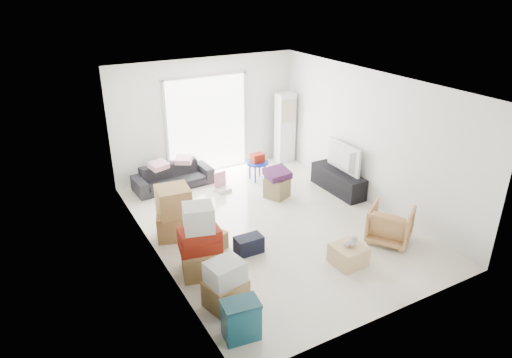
{
  "coord_description": "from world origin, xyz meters",
  "views": [
    {
      "loc": [
        -3.98,
        -6.53,
        4.33
      ],
      "look_at": [
        -0.24,
        0.2,
        0.9
      ],
      "focal_mm": 32.0,
      "sensor_mm": 36.0,
      "label": 1
    }
  ],
  "objects_px": {
    "ac_tower": "(285,128)",
    "sofa": "(173,173)",
    "kids_table": "(257,161)",
    "television": "(339,168)",
    "wood_crate": "(348,255)",
    "ottoman": "(277,187)",
    "armchair": "(390,223)",
    "tv_console": "(338,181)",
    "storage_bins": "(241,320)"
  },
  "relations": [
    {
      "from": "television",
      "to": "storage_bins",
      "type": "xyz_separation_m",
      "value": [
        -3.9,
        -2.92,
        -0.27
      ]
    },
    {
      "from": "armchair",
      "to": "storage_bins",
      "type": "relative_size",
      "value": 1.31
    },
    {
      "from": "ac_tower",
      "to": "storage_bins",
      "type": "xyz_separation_m",
      "value": [
        -3.85,
        -5.04,
        -0.6
      ]
    },
    {
      "from": "sofa",
      "to": "armchair",
      "type": "distance_m",
      "value": 4.8
    },
    {
      "from": "kids_table",
      "to": "ac_tower",
      "type": "bearing_deg",
      "value": 31.22
    },
    {
      "from": "wood_crate",
      "to": "tv_console",
      "type": "bearing_deg",
      "value": 55.09
    },
    {
      "from": "ottoman",
      "to": "kids_table",
      "type": "bearing_deg",
      "value": 85.79
    },
    {
      "from": "tv_console",
      "to": "armchair",
      "type": "height_order",
      "value": "armchair"
    },
    {
      "from": "ac_tower",
      "to": "ottoman",
      "type": "distance_m",
      "value": 2.23
    },
    {
      "from": "tv_console",
      "to": "armchair",
      "type": "distance_m",
      "value": 2.16
    },
    {
      "from": "ottoman",
      "to": "wood_crate",
      "type": "relative_size",
      "value": 0.86
    },
    {
      "from": "ac_tower",
      "to": "ottoman",
      "type": "bearing_deg",
      "value": -126.5
    },
    {
      "from": "sofa",
      "to": "ottoman",
      "type": "bearing_deg",
      "value": -44.44
    },
    {
      "from": "tv_console",
      "to": "armchair",
      "type": "xyz_separation_m",
      "value": [
        -0.51,
        -2.09,
        0.13
      ]
    },
    {
      "from": "tv_console",
      "to": "kids_table",
      "type": "relative_size",
      "value": 2.22
    },
    {
      "from": "wood_crate",
      "to": "kids_table",
      "type": "bearing_deg",
      "value": 84.46
    },
    {
      "from": "ottoman",
      "to": "ac_tower",
      "type": "bearing_deg",
      "value": 53.5
    },
    {
      "from": "armchair",
      "to": "kids_table",
      "type": "bearing_deg",
      "value": -21.38
    },
    {
      "from": "tv_console",
      "to": "kids_table",
      "type": "height_order",
      "value": "kids_table"
    },
    {
      "from": "ac_tower",
      "to": "wood_crate",
      "type": "xyz_separation_m",
      "value": [
        -1.55,
        -4.41,
        -0.71
      ]
    },
    {
      "from": "ac_tower",
      "to": "television",
      "type": "bearing_deg",
      "value": -88.64
    },
    {
      "from": "ottoman",
      "to": "tv_console",
      "type": "bearing_deg",
      "value": -16.97
    },
    {
      "from": "television",
      "to": "tv_console",
      "type": "bearing_deg",
      "value": 0.0
    },
    {
      "from": "kids_table",
      "to": "television",
      "type": "bearing_deg",
      "value": -48.17
    },
    {
      "from": "armchair",
      "to": "kids_table",
      "type": "xyz_separation_m",
      "value": [
        -0.74,
        3.48,
        0.09
      ]
    },
    {
      "from": "sofa",
      "to": "ottoman",
      "type": "height_order",
      "value": "sofa"
    },
    {
      "from": "sofa",
      "to": "armchair",
      "type": "xyz_separation_m",
      "value": [
        2.57,
        -4.05,
        0.02
      ]
    },
    {
      "from": "armchair",
      "to": "kids_table",
      "type": "relative_size",
      "value": 1.13
    },
    {
      "from": "sofa",
      "to": "storage_bins",
      "type": "distance_m",
      "value": 4.96
    },
    {
      "from": "tv_console",
      "to": "ottoman",
      "type": "height_order",
      "value": "tv_console"
    },
    {
      "from": "storage_bins",
      "to": "wood_crate",
      "type": "bearing_deg",
      "value": 15.28
    },
    {
      "from": "sofa",
      "to": "kids_table",
      "type": "relative_size",
      "value": 2.72
    },
    {
      "from": "ac_tower",
      "to": "sofa",
      "type": "distance_m",
      "value": 3.08
    },
    {
      "from": "sofa",
      "to": "storage_bins",
      "type": "height_order",
      "value": "sofa"
    },
    {
      "from": "sofa",
      "to": "kids_table",
      "type": "xyz_separation_m",
      "value": [
        1.83,
        -0.57,
        0.12
      ]
    },
    {
      "from": "tv_console",
      "to": "storage_bins",
      "type": "relative_size",
      "value": 2.56
    },
    {
      "from": "television",
      "to": "kids_table",
      "type": "xyz_separation_m",
      "value": [
        -1.24,
        1.39,
        -0.09
      ]
    },
    {
      "from": "kids_table",
      "to": "sofa",
      "type": "bearing_deg",
      "value": 162.64
    },
    {
      "from": "sofa",
      "to": "storage_bins",
      "type": "xyz_separation_m",
      "value": [
        -0.82,
        -4.89,
        -0.06
      ]
    },
    {
      "from": "tv_console",
      "to": "wood_crate",
      "type": "relative_size",
      "value": 2.85
    },
    {
      "from": "ac_tower",
      "to": "sofa",
      "type": "height_order",
      "value": "ac_tower"
    },
    {
      "from": "television",
      "to": "wood_crate",
      "type": "height_order",
      "value": "television"
    },
    {
      "from": "tv_console",
      "to": "kids_table",
      "type": "xyz_separation_m",
      "value": [
        -1.24,
        1.39,
        0.22
      ]
    },
    {
      "from": "ac_tower",
      "to": "armchair",
      "type": "height_order",
      "value": "ac_tower"
    },
    {
      "from": "kids_table",
      "to": "wood_crate",
      "type": "height_order",
      "value": "kids_table"
    },
    {
      "from": "wood_crate",
      "to": "armchair",
      "type": "bearing_deg",
      "value": 10.57
    },
    {
      "from": "ac_tower",
      "to": "wood_crate",
      "type": "bearing_deg",
      "value": -109.39
    },
    {
      "from": "ottoman",
      "to": "sofa",
      "type": "bearing_deg",
      "value": 138.44
    },
    {
      "from": "ac_tower",
      "to": "ottoman",
      "type": "xyz_separation_m",
      "value": [
        -1.27,
        -1.71,
        -0.66
      ]
    },
    {
      "from": "ac_tower",
      "to": "armchair",
      "type": "distance_m",
      "value": 4.26
    }
  ]
}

